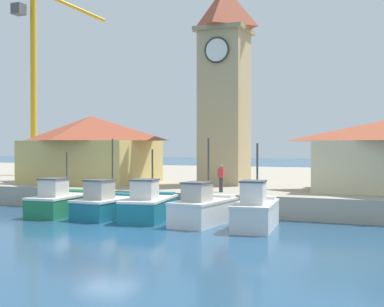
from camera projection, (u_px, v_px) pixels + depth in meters
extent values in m
plane|color=navy|center=(108.00, 234.00, 24.08)|extent=(300.00, 300.00, 0.00)
cube|color=#A89E89|center=(266.00, 182.00, 49.25)|extent=(120.00, 40.00, 1.25)
cube|color=#237A4C|center=(62.00, 206.00, 30.65)|extent=(2.25, 4.73, 1.03)
cube|color=#237A4C|center=(80.00, 192.00, 32.58)|extent=(1.66, 0.72, 0.24)
cube|color=silver|center=(62.00, 196.00, 30.64)|extent=(2.31, 4.79, 0.12)
cube|color=beige|center=(54.00, 188.00, 29.87)|extent=(1.24, 1.46, 0.94)
cube|color=#4C4C51|center=(54.00, 179.00, 29.86)|extent=(1.33, 1.55, 0.08)
cylinder|color=#4C4742|center=(67.00, 173.00, 31.17)|extent=(0.10, 0.10, 2.45)
torus|color=black|center=(48.00, 205.00, 31.19)|extent=(0.16, 0.53, 0.52)
cube|color=#196B7F|center=(107.00, 209.00, 29.38)|extent=(2.34, 4.19, 0.98)
cube|color=#196B7F|center=(126.00, 195.00, 30.94)|extent=(1.76, 0.74, 0.24)
cube|color=silver|center=(107.00, 199.00, 29.38)|extent=(2.40, 4.25, 0.12)
cube|color=#B2ADA3|center=(99.00, 190.00, 28.74)|extent=(1.30, 1.30, 0.98)
cube|color=#4C4C51|center=(99.00, 180.00, 28.74)|extent=(1.39, 1.39, 0.08)
cylinder|color=#4C4742|center=(113.00, 168.00, 29.80)|extent=(0.10, 0.10, 3.28)
torus|color=black|center=(94.00, 208.00, 30.07)|extent=(0.16, 0.53, 0.52)
cube|color=#196B7F|center=(149.00, 210.00, 28.59)|extent=(2.70, 4.82, 1.08)
cube|color=#196B7F|center=(160.00, 194.00, 30.56)|extent=(1.73, 0.87, 0.24)
cube|color=silver|center=(149.00, 199.00, 28.58)|extent=(2.77, 4.89, 0.12)
cube|color=beige|center=(145.00, 190.00, 27.80)|extent=(1.38, 1.55, 0.96)
cube|color=#4C4C51|center=(145.00, 180.00, 27.79)|extent=(1.48, 1.64, 0.08)
cylinder|color=#4C4742|center=(152.00, 173.00, 29.12)|extent=(0.10, 0.10, 2.59)
torus|color=black|center=(132.00, 209.00, 29.05)|extent=(0.21, 0.53, 0.52)
cube|color=silver|center=(204.00, 213.00, 26.99)|extent=(2.28, 4.38, 1.12)
cube|color=silver|center=(220.00, 197.00, 28.62)|extent=(1.66, 0.75, 0.24)
cube|color=silver|center=(204.00, 201.00, 26.99)|extent=(2.35, 4.44, 0.12)
cube|color=#B2ADA3|center=(197.00, 192.00, 26.33)|extent=(1.25, 1.37, 0.87)
cube|color=#4C4C51|center=(197.00, 183.00, 26.32)|extent=(1.34, 1.45, 0.08)
cylinder|color=#4C4742|center=(208.00, 168.00, 27.43)|extent=(0.10, 0.10, 3.14)
torus|color=black|center=(188.00, 211.00, 27.67)|extent=(0.17, 0.53, 0.52)
cube|color=silver|center=(256.00, 217.00, 25.58)|extent=(2.28, 4.40, 1.15)
cube|color=silver|center=(261.00, 198.00, 27.36)|extent=(1.55, 0.79, 0.24)
cube|color=silver|center=(256.00, 204.00, 25.57)|extent=(2.34, 4.46, 0.12)
cube|color=silver|center=(253.00, 193.00, 24.86)|extent=(1.20, 1.39, 1.01)
cube|color=#4C4C51|center=(253.00, 181.00, 24.85)|extent=(1.29, 1.48, 0.08)
cylinder|color=#4C4742|center=(257.00, 172.00, 26.06)|extent=(0.10, 0.10, 2.83)
torus|color=black|center=(237.00, 215.00, 26.04)|extent=(0.19, 0.53, 0.52)
cube|color=tan|center=(224.00, 109.00, 37.45)|extent=(2.99, 2.99, 10.60)
cube|color=#9C865F|center=(225.00, 31.00, 37.38)|extent=(3.49, 3.49, 0.30)
pyramid|color=#A3472D|center=(225.00, 8.00, 37.35)|extent=(3.49, 3.49, 3.00)
cylinder|color=white|center=(217.00, 50.00, 35.96)|extent=(1.65, 0.12, 1.65)
torus|color=#332D23|center=(217.00, 50.00, 35.93)|extent=(1.77, 0.12, 1.77)
cube|color=tan|center=(91.00, 161.00, 39.86)|extent=(8.74, 6.49, 3.10)
pyramid|color=#A3472D|center=(91.00, 128.00, 39.83)|extent=(9.14, 6.89, 1.84)
cube|color=#976E11|center=(34.00, 169.00, 49.94)|extent=(2.00, 2.00, 1.20)
cylinder|color=gold|center=(33.00, 73.00, 49.81)|extent=(0.56, 0.56, 16.67)
cylinder|color=gold|center=(70.00, 5.00, 51.76)|extent=(4.26, 6.36, 2.31)
cube|color=#4C4C4C|center=(18.00, 9.00, 48.97)|extent=(1.00, 1.00, 1.00)
cylinder|color=#33333D|center=(221.00, 185.00, 31.23)|extent=(0.22, 0.22, 0.85)
cube|color=red|center=(221.00, 173.00, 31.22)|extent=(0.34, 0.22, 0.56)
sphere|color=#9E7051|center=(221.00, 166.00, 31.21)|extent=(0.20, 0.20, 0.20)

